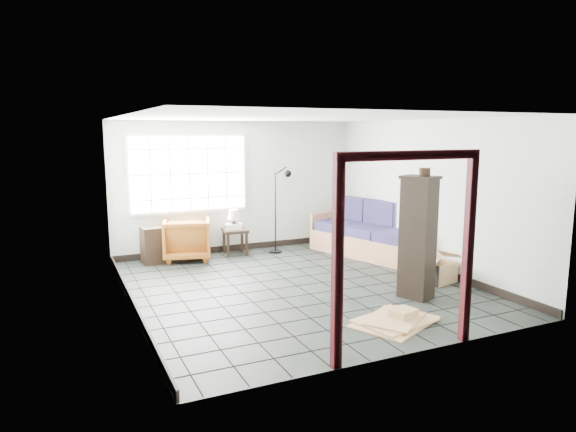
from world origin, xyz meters
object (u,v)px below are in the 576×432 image
futon_sofa (372,236)px  side_table (235,234)px  tall_shelf (418,237)px  armchair (187,237)px

futon_sofa → side_table: size_ratio=5.06×
futon_sofa → side_table: futon_sofa is taller
side_table → tall_shelf: 3.96m
side_table → tall_shelf: (1.53, -3.62, 0.49)m
futon_sofa → tall_shelf: 2.67m
side_table → armchair: bearing=180.0°
side_table → futon_sofa: bearing=-25.6°
futon_sofa → armchair: size_ratio=2.92×
armchair → side_table: armchair is taller
futon_sofa → side_table: 2.68m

